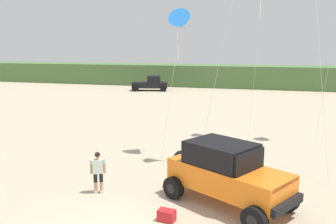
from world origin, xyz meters
TOP-DOWN VIEW (x-y plane):
  - dune_ridge at (-3.58, 43.61)m, footprint 90.00×6.95m
  - jeep at (2.85, 3.31)m, footprint 4.98×4.20m
  - person_watching at (-2.06, 2.92)m, footprint 0.58×0.42m
  - cooler_box at (1.13, 1.47)m, footprint 0.61×0.44m
  - distant_pickup at (-10.87, 35.23)m, footprint 4.91×3.33m
  - kite_blue_swept at (-0.30, 8.96)m, footprint 1.50×2.31m

SIDE VIEW (x-z plane):
  - cooler_box at x=1.13m, z-range 0.00..0.38m
  - person_watching at x=-2.06m, z-range 0.10..1.77m
  - distant_pickup at x=-10.87m, z-range -0.05..1.93m
  - jeep at x=2.85m, z-range 0.07..2.33m
  - dune_ridge at x=-3.58m, z-range 0.00..3.07m
  - kite_blue_swept at x=-0.30m, z-range 3.03..10.69m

